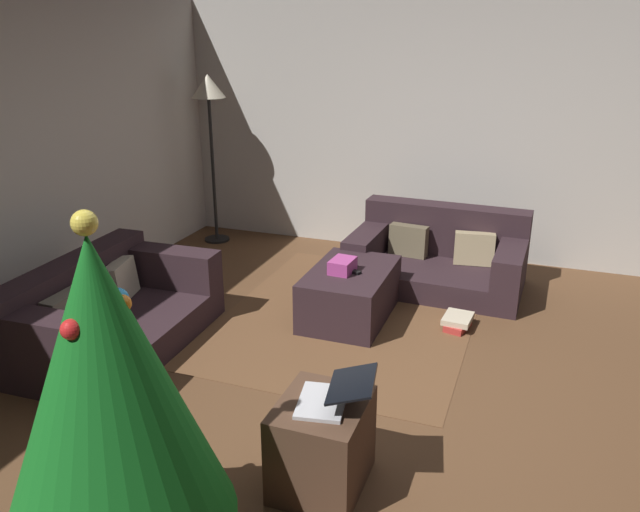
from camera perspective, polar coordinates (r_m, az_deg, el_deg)
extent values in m
plane|color=brown|center=(4.06, 6.38, -14.11)|extent=(6.40, 6.40, 0.00)
cube|color=beige|center=(6.54, 13.70, 10.97)|extent=(0.12, 6.40, 2.60)
cube|color=#2D1E23|center=(4.98, -17.96, -6.59)|extent=(1.64, 1.03, 0.24)
cube|color=#2D1E23|center=(5.07, -21.73, -2.58)|extent=(1.62, 0.30, 0.41)
cube|color=#2D1E23|center=(5.39, -14.11, -0.92)|extent=(0.27, 0.98, 0.32)
cube|color=#2D1E23|center=(4.39, -23.49, -6.98)|extent=(0.27, 0.98, 0.32)
cube|color=#BCB299|center=(5.20, -17.74, -2.16)|extent=(0.38, 0.23, 0.31)
cube|color=#716B5B|center=(4.74, -22.18, -4.92)|extent=(0.36, 0.14, 0.30)
cube|color=#2D1E23|center=(5.91, 10.51, -1.77)|extent=(1.00, 1.58, 0.21)
cube|color=#2D1E23|center=(6.12, 11.41, 2.42)|extent=(0.29, 1.56, 0.48)
cube|color=#2D1E23|center=(5.75, 17.07, -0.40)|extent=(0.96, 0.27, 0.27)
cube|color=#2D1E23|center=(5.97, 4.50, 1.23)|extent=(0.96, 0.27, 0.27)
cube|color=tan|center=(5.92, 13.92, 0.66)|extent=(0.19, 0.38, 0.31)
cube|color=brown|center=(6.02, 8.09, 1.41)|extent=(0.16, 0.37, 0.30)
cube|color=#2D1E23|center=(5.18, 2.77, -3.43)|extent=(0.97, 0.63, 0.42)
cube|color=#B23F8C|center=(5.04, 2.06, -0.89)|extent=(0.25, 0.19, 0.11)
cube|color=black|center=(5.05, 2.95, -1.37)|extent=(0.11, 0.17, 0.02)
cone|color=#14681E|center=(2.73, -18.91, -11.35)|extent=(1.00, 1.00, 1.33)
sphere|color=orange|center=(2.59, -17.61, -4.17)|extent=(0.07, 0.07, 0.07)
sphere|color=red|center=(2.51, -21.79, -6.25)|extent=(0.08, 0.08, 0.08)
sphere|color=#2699E5|center=(2.63, -18.01, -3.73)|extent=(0.09, 0.09, 0.09)
sphere|color=yellow|center=(2.72, -18.06, -5.13)|extent=(0.09, 0.09, 0.09)
sphere|color=yellow|center=(3.01, -18.31, -9.93)|extent=(0.06, 0.06, 0.06)
sphere|color=#2699E5|center=(2.78, -18.45, -6.38)|extent=(0.05, 0.05, 0.05)
sphere|color=#CC33BF|center=(3.01, -11.49, -15.74)|extent=(0.07, 0.07, 0.07)
sphere|color=#F2D84C|center=(2.46, -20.74, 2.85)|extent=(0.10, 0.10, 0.10)
cube|color=#4C3323|center=(3.37, 0.17, -16.83)|extent=(0.52, 0.44, 0.49)
cube|color=silver|center=(3.23, 0.17, -13.19)|extent=(0.36, 0.29, 0.02)
cube|color=black|center=(3.14, 2.94, -11.57)|extent=(0.36, 0.28, 0.08)
cube|color=#B7332D|center=(5.15, 12.46, -6.27)|extent=(0.27, 0.20, 0.06)
cube|color=beige|center=(5.16, 12.49, -5.60)|extent=(0.29, 0.24, 0.05)
cylinder|color=black|center=(7.21, -9.38, 1.53)|extent=(0.28, 0.28, 0.02)
cylinder|color=black|center=(7.00, -9.74, 7.60)|extent=(0.04, 0.04, 1.59)
cone|color=beige|center=(6.87, -10.20, 15.05)|extent=(0.36, 0.36, 0.24)
cube|color=brown|center=(5.27, 2.73, -5.48)|extent=(2.60, 2.00, 0.01)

